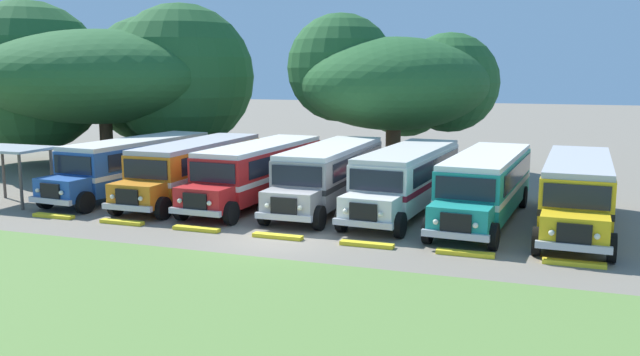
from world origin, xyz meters
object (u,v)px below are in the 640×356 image
(parked_bus_slot_0, at_px, (136,163))
(parked_bus_slot_4, at_px, (407,177))
(parked_bus_slot_6, at_px, (577,189))
(waiting_shelter, at_px, (10,153))
(parked_bus_slot_3, at_px, (330,172))
(parked_bus_slot_2, at_px, (259,170))
(secondary_tree, at_px, (112,77))
(parked_bus_slot_1, at_px, (196,167))
(parked_bus_slot_5, at_px, (486,183))
(broad_shade_tree, at_px, (394,82))

(parked_bus_slot_0, relative_size, parked_bus_slot_4, 1.00)
(parked_bus_slot_6, height_order, waiting_shelter, parked_bus_slot_6)
(waiting_shelter, bearing_deg, parked_bus_slot_3, 18.51)
(parked_bus_slot_2, relative_size, parked_bus_slot_6, 1.00)
(parked_bus_slot_2, distance_m, parked_bus_slot_4, 7.24)
(parked_bus_slot_3, height_order, secondary_tree, secondary_tree)
(parked_bus_slot_1, bearing_deg, parked_bus_slot_0, -90.56)
(parked_bus_slot_4, xyz_separation_m, secondary_tree, (-22.63, 9.15, 4.26))
(parked_bus_slot_1, relative_size, parked_bus_slot_5, 0.99)
(parked_bus_slot_2, distance_m, parked_bus_slot_6, 14.45)
(parked_bus_slot_5, bearing_deg, parked_bus_slot_6, 90.04)
(parked_bus_slot_3, height_order, parked_bus_slot_4, same)
(parked_bus_slot_4, height_order, broad_shade_tree, broad_shade_tree)
(parked_bus_slot_2, distance_m, secondary_tree, 18.57)
(parked_bus_slot_2, bearing_deg, parked_bus_slot_6, 89.83)
(waiting_shelter, bearing_deg, parked_bus_slot_0, 47.57)
(parked_bus_slot_4, height_order, parked_bus_slot_6, same)
(parked_bus_slot_3, relative_size, broad_shade_tree, 0.86)
(parked_bus_slot_0, bearing_deg, parked_bus_slot_1, 94.42)
(parked_bus_slot_2, bearing_deg, parked_bus_slot_3, 98.21)
(parked_bus_slot_5, height_order, waiting_shelter, parked_bus_slot_5)
(parked_bus_slot_5, distance_m, broad_shade_tree, 14.27)
(waiting_shelter, bearing_deg, parked_bus_slot_6, 8.71)
(parked_bus_slot_4, xyz_separation_m, broad_shade_tree, (-3.35, 11.20, 4.05))
(parked_bus_slot_3, height_order, waiting_shelter, parked_bus_slot_3)
(parked_bus_slot_2, relative_size, parked_bus_slot_4, 0.99)
(secondary_tree, bearing_deg, parked_bus_slot_1, -38.70)
(parked_bus_slot_2, xyz_separation_m, broad_shade_tree, (3.88, 11.51, 4.05))
(parked_bus_slot_3, height_order, parked_bus_slot_5, same)
(parked_bus_slot_6, relative_size, waiting_shelter, 3.02)
(parked_bus_slot_0, height_order, parked_bus_slot_1, same)
(secondary_tree, distance_m, waiting_shelter, 15.01)
(parked_bus_slot_4, relative_size, parked_bus_slot_6, 1.01)
(parked_bus_slot_0, relative_size, parked_bus_slot_1, 1.01)
(parked_bus_slot_1, distance_m, broad_shade_tree, 14.33)
(parked_bus_slot_3, bearing_deg, parked_bus_slot_1, -85.95)
(broad_shade_tree, height_order, waiting_shelter, broad_shade_tree)
(waiting_shelter, bearing_deg, parked_bus_slot_4, 14.72)
(parked_bus_slot_3, distance_m, parked_bus_slot_4, 3.71)
(parked_bus_slot_1, bearing_deg, secondary_tree, -128.83)
(parked_bus_slot_0, distance_m, parked_bus_slot_6, 21.40)
(parked_bus_slot_1, relative_size, secondary_tree, 0.55)
(parked_bus_slot_3, bearing_deg, parked_bus_slot_5, 84.23)
(parked_bus_slot_5, distance_m, waiting_shelter, 22.11)
(parked_bus_slot_0, bearing_deg, parked_bus_slot_3, 97.59)
(parked_bus_slot_3, bearing_deg, secondary_tree, -115.98)
(parked_bus_slot_3, xyz_separation_m, broad_shade_tree, (0.36, 11.13, 4.05))
(parked_bus_slot_0, xyz_separation_m, parked_bus_slot_5, (17.74, -0.19, 0.00))
(parked_bus_slot_0, xyz_separation_m, parked_bus_slot_4, (14.19, 0.44, 0.00))
(parked_bus_slot_2, bearing_deg, parked_bus_slot_1, -85.31)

